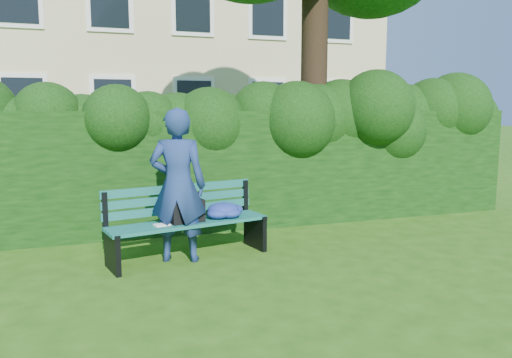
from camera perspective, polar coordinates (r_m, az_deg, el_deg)
name	(u,v)px	position (r m, az deg, el deg)	size (l,w,h in m)	color
ground	(272,265)	(5.99, 1.89, -9.81)	(80.00, 80.00, 0.00)	#28520F
hedge	(223,169)	(7.85, -3.79, 1.20)	(10.00, 1.00, 1.80)	black
park_bench	(195,217)	(6.24, -6.95, -4.32)	(2.05, 0.96, 0.89)	#115751
man_reading	(178,185)	(6.04, -8.92, -0.74)	(0.67, 0.44, 1.85)	navy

